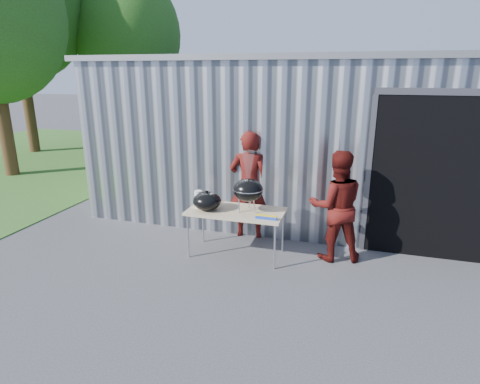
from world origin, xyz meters
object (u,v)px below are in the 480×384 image
(kettle_grill, at_px, (248,185))
(person_cook, at_px, (249,185))
(folding_table, at_px, (236,213))
(person_bystander, at_px, (336,206))

(kettle_grill, relative_size, person_cook, 0.50)
(kettle_grill, xyz_separation_m, person_cook, (-0.20, 0.80, -0.23))
(person_cook, bearing_deg, folding_table, 85.46)
(kettle_grill, height_order, person_bystander, person_bystander)
(folding_table, xyz_separation_m, person_bystander, (1.50, 0.32, 0.15))
(person_cook, distance_m, person_bystander, 1.59)
(person_bystander, bearing_deg, kettle_grill, -2.01)
(kettle_grill, distance_m, person_cook, 0.85)
(kettle_grill, relative_size, person_bystander, 0.55)
(folding_table, xyz_separation_m, kettle_grill, (0.19, 0.01, 0.46))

